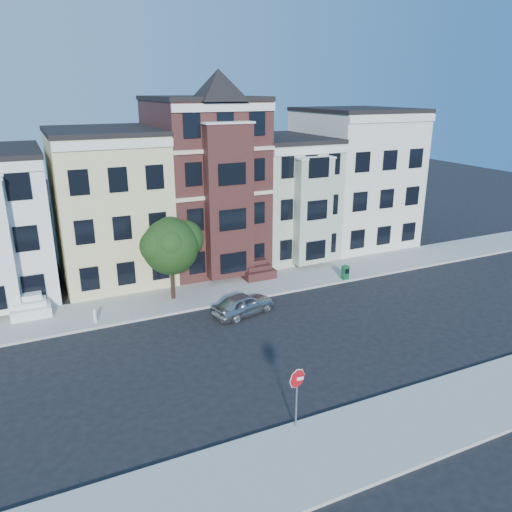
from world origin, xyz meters
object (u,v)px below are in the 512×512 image
newspaper_box (345,272)px  fire_hydrant (95,317)px  stop_sign (297,395)px  street_tree (171,250)px  parked_car (243,304)px

newspaper_box → fire_hydrant: 16.81m
stop_sign → fire_hydrant: bearing=120.9°
street_tree → fire_hydrant: street_tree is taller
street_tree → parked_car: street_tree is taller
street_tree → stop_sign: bearing=-87.1°
fire_hydrant → newspaper_box: bearing=-1.3°
street_tree → parked_car: (3.19, -3.80, -2.69)m
parked_car → fire_hydrant: parked_car is taller
newspaper_box → parked_car: bearing=-170.5°
stop_sign → newspaper_box: bearing=55.8°
street_tree → parked_car: 5.64m
street_tree → stop_sign: (0.74, -14.41, -1.74)m
parked_car → stop_sign: (-2.45, -10.61, 0.95)m
street_tree → stop_sign: size_ratio=2.20×
parked_car → newspaper_box: parked_car is taller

